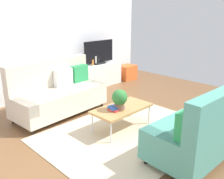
% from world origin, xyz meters
% --- Properties ---
extents(ground_plane, '(7.68, 7.68, 0.00)m').
position_xyz_m(ground_plane, '(0.00, 0.00, 0.00)').
color(ground_plane, brown).
extents(wall_far, '(6.40, 0.12, 2.90)m').
position_xyz_m(wall_far, '(0.00, 2.80, 1.45)').
color(wall_far, silver).
rests_on(wall_far, ground_plane).
extents(area_rug, '(2.90, 2.20, 0.01)m').
position_xyz_m(area_rug, '(-0.06, -0.06, 0.01)').
color(area_rug, beige).
rests_on(area_rug, ground_plane).
extents(couch_beige, '(1.95, 0.97, 1.10)m').
position_xyz_m(couch_beige, '(-0.40, 1.56, 0.45)').
color(couch_beige, beige).
rests_on(couch_beige, ground_plane).
extents(couch_green, '(1.94, 0.92, 1.10)m').
position_xyz_m(couch_green, '(0.27, -1.28, 0.44)').
color(couch_green, teal).
rests_on(couch_green, ground_plane).
extents(coffee_table, '(1.10, 0.56, 0.42)m').
position_xyz_m(coffee_table, '(-0.01, 0.14, 0.39)').
color(coffee_table, '#B7844C').
rests_on(coffee_table, ground_plane).
extents(tv_console, '(1.40, 0.44, 0.64)m').
position_xyz_m(tv_console, '(1.52, 2.46, 0.32)').
color(tv_console, silver).
rests_on(tv_console, ground_plane).
extents(tv, '(1.00, 0.20, 0.64)m').
position_xyz_m(tv, '(1.52, 2.44, 0.95)').
color(tv, black).
rests_on(tv, tv_console).
extents(storage_trunk, '(0.52, 0.40, 0.44)m').
position_xyz_m(storage_trunk, '(2.62, 2.36, 0.22)').
color(storage_trunk, orange).
rests_on(storage_trunk, ground_plane).
extents(potted_plant, '(0.27, 0.27, 0.36)m').
position_xyz_m(potted_plant, '(-0.13, 0.09, 0.63)').
color(potted_plant, brown).
rests_on(potted_plant, coffee_table).
extents(table_book_0, '(0.25, 0.20, 0.03)m').
position_xyz_m(table_book_0, '(-0.17, 0.13, 0.44)').
color(table_book_0, red).
rests_on(table_book_0, coffee_table).
extents(table_book_1, '(0.28, 0.23, 0.04)m').
position_xyz_m(table_book_1, '(-0.17, 0.13, 0.47)').
color(table_book_1, '#3359B2').
rests_on(table_book_1, table_book_0).
extents(vase_0, '(0.10, 0.10, 0.19)m').
position_xyz_m(vase_0, '(0.94, 2.51, 0.73)').
color(vase_0, silver).
rests_on(vase_0, tv_console).
extents(vase_1, '(0.11, 0.11, 0.16)m').
position_xyz_m(vase_1, '(1.10, 2.51, 0.72)').
color(vase_1, silver).
rests_on(vase_1, tv_console).
extents(bottle_0, '(0.06, 0.06, 0.16)m').
position_xyz_m(bottle_0, '(1.27, 2.42, 0.72)').
color(bottle_0, orange).
rests_on(bottle_0, tv_console).
extents(bottle_1, '(0.05, 0.05, 0.23)m').
position_xyz_m(bottle_1, '(1.38, 2.42, 0.76)').
color(bottle_1, silver).
rests_on(bottle_1, tv_console).
extents(bottle_2, '(0.04, 0.04, 0.17)m').
position_xyz_m(bottle_2, '(1.48, 2.42, 0.72)').
color(bottle_2, '#262626').
rests_on(bottle_2, tv_console).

